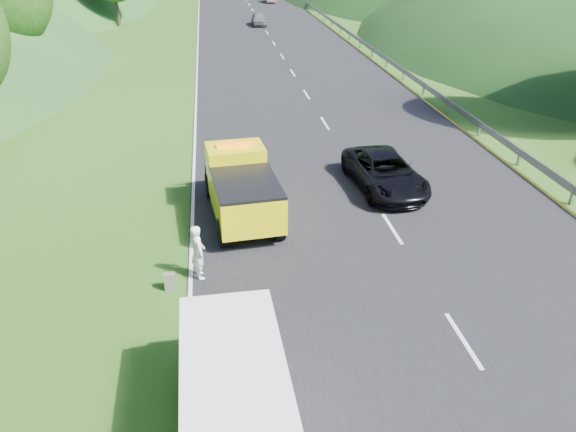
{
  "coord_description": "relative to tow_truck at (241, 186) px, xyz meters",
  "views": [
    {
      "loc": [
        -2.94,
        -12.51,
        9.3
      ],
      "look_at": [
        -0.8,
        2.98,
        1.3
      ],
      "focal_mm": 35.0,
      "sensor_mm": 36.0,
      "label": 1
    }
  ],
  "objects": [
    {
      "name": "tree_line_right",
      "position": [
        25.11,
        54.24,
        -1.19
      ],
      "size": [
        14.0,
        140.0,
        14.0
      ],
      "primitive_type": null,
      "color": "#2F5A1A",
      "rests_on": "ground"
    },
    {
      "name": "dist_car_b",
      "position": [
        8.3,
        66.38,
        -1.19
      ],
      "size": [
        1.34,
        3.85,
        1.27
      ],
      "primitive_type": "imported",
      "color": "#815666",
      "rests_on": "ground"
    },
    {
      "name": "guardrail",
      "position": [
        12.41,
        46.74,
        -1.19
      ],
      "size": [
        0.06,
        140.0,
        1.52
      ],
      "primitive_type": "cube",
      "color": "gray",
      "rests_on": "ground"
    },
    {
      "name": "white_van",
      "position": [
        -0.74,
        -10.32,
        0.04
      ],
      "size": [
        3.36,
        6.2,
        2.18
      ],
      "rotation": [
        0.0,
        0.0,
        0.03
      ],
      "color": "black",
      "rests_on": "ground"
    },
    {
      "name": "child",
      "position": [
        -0.82,
        -6.4,
        -1.19
      ],
      "size": [
        0.57,
        0.58,
        0.94
      ],
      "primitive_type": "imported",
      "rotation": [
        0.0,
        0.0,
        -0.83
      ],
      "color": "#CEC36E",
      "rests_on": "ground"
    },
    {
      "name": "tow_truck",
      "position": [
        0.0,
        0.0,
        0.0
      ],
      "size": [
        2.64,
        5.84,
        2.43
      ],
      "rotation": [
        0.0,
        0.0,
        0.1
      ],
      "color": "black",
      "rests_on": "ground"
    },
    {
      "name": "ground",
      "position": [
        2.11,
        -5.76,
        -1.19
      ],
      "size": [
        320.0,
        320.0,
        0.0
      ],
      "primitive_type": "plane",
      "color": "#38661E",
      "rests_on": "ground"
    },
    {
      "name": "suitcase",
      "position": [
        -2.35,
        -4.42,
        -0.92
      ],
      "size": [
        0.34,
        0.21,
        0.53
      ],
      "primitive_type": "cube",
      "rotation": [
        0.0,
        0.0,
        0.09
      ],
      "color": "#5D5A46",
      "rests_on": "ground"
    },
    {
      "name": "woman",
      "position": [
        -1.51,
        -3.88,
        -1.19
      ],
      "size": [
        0.59,
        0.71,
        1.71
      ],
      "primitive_type": "imported",
      "rotation": [
        0.0,
        0.0,
        1.8
      ],
      "color": "white",
      "rests_on": "ground"
    },
    {
      "name": "tree_line_left",
      "position": [
        -16.89,
        54.24,
        -1.19
      ],
      "size": [
        14.0,
        140.0,
        14.0
      ],
      "primitive_type": null,
      "color": "#2F5A1A",
      "rests_on": "ground"
    },
    {
      "name": "dist_car_a",
      "position": [
        4.73,
        45.12,
        -1.19
      ],
      "size": [
        1.51,
        3.76,
        1.28
      ],
      "primitive_type": "imported",
      "color": "#515257",
      "rests_on": "ground"
    },
    {
      "name": "passing_suv",
      "position": [
        5.8,
        1.62,
        -1.19
      ],
      "size": [
        2.69,
        5.17,
        1.39
      ],
      "primitive_type": "imported",
      "rotation": [
        0.0,
        0.0,
        0.08
      ],
      "color": "black",
      "rests_on": "ground"
    },
    {
      "name": "road_surface",
      "position": [
        5.11,
        34.24,
        -1.18
      ],
      "size": [
        14.0,
        200.0,
        0.02
      ],
      "primitive_type": "cube",
      "color": "black",
      "rests_on": "ground"
    }
  ]
}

